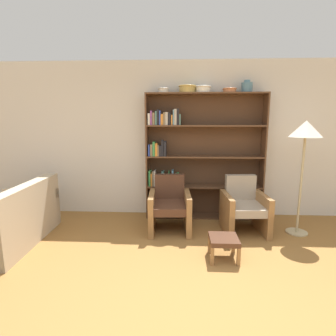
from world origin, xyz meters
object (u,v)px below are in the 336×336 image
at_px(armchair_leather, 170,206).
at_px(armchair_cushioned, 244,207).
at_px(bookshelf, 193,159).
at_px(bowl_olive, 230,90).
at_px(floor_lamp, 305,135).
at_px(footstool, 224,241).
at_px(vase_tall, 247,87).
at_px(bowl_copper, 203,89).
at_px(bowl_sage, 164,90).
at_px(bowl_stoneware, 187,89).
at_px(couch, 10,222).

bearing_deg(armchair_leather, armchair_cushioned, 177.08).
relative_size(bookshelf, bowl_olive, 9.20).
xyz_separation_m(floor_lamp, footstool, (-1.27, -0.85, -1.28)).
bearing_deg(vase_tall, armchair_cushioned, -99.21).
distance_m(bowl_copper, floor_lamp, 1.74).
bearing_deg(armchair_cushioned, bowl_olive, -76.00).
bearing_deg(bowl_sage, bowl_stoneware, 0.00).
bearing_deg(vase_tall, bowl_copper, 180.00).
bearing_deg(bowl_stoneware, bowl_sage, 180.00).
bearing_deg(couch, armchair_cushioned, -82.34).
bearing_deg(bookshelf, bowl_stoneware, -169.37).
relative_size(vase_tall, armchair_leather, 0.23).
bearing_deg(armchair_cushioned, vase_tall, -102.98).
bearing_deg(bowl_olive, bowl_stoneware, 180.00).
relative_size(bowl_stoneware, footstool, 0.85).
relative_size(armchair_leather, armchair_cushioned, 1.00).
relative_size(bowl_sage, bowl_olive, 0.81).
xyz_separation_m(vase_tall, armchair_leather, (-1.25, -0.59, -1.88)).
relative_size(bowl_sage, bowl_copper, 0.68).
height_order(bowl_copper, vase_tall, vase_tall).
distance_m(bowl_stoneware, couch, 3.38).
xyz_separation_m(bowl_copper, armchair_cushioned, (0.63, -0.59, -1.86)).
height_order(bookshelf, footstool, bookshelf).
bearing_deg(bookshelf, bowl_copper, -8.22).
height_order(bowl_sage, bowl_olive, bowl_sage).
xyz_separation_m(bookshelf, vase_tall, (0.87, -0.02, 1.22)).
distance_m(bowl_stoneware, bowl_olive, 0.70).
bearing_deg(bowl_stoneware, footstool, -73.28).
bearing_deg(bookshelf, vase_tall, -1.38).
distance_m(bookshelf, armchair_leather, 0.98).
distance_m(armchair_cushioned, floor_lamp, 1.40).
height_order(bowl_stoneware, footstool, bowl_stoneware).
xyz_separation_m(bowl_stoneware, armchair_cushioned, (0.89, -0.59, -1.86)).
bearing_deg(bookshelf, floor_lamp, -22.18).
bearing_deg(floor_lamp, bowl_copper, 156.54).
bearing_deg(vase_tall, floor_lamp, -40.94).
bearing_deg(bowl_sage, bowl_copper, 0.00).
relative_size(bowl_copper, floor_lamp, 0.16).
bearing_deg(footstool, armchair_cushioned, 63.47).
relative_size(bowl_sage, armchair_cushioned, 0.22).
relative_size(vase_tall, couch, 0.13).
height_order(bowl_sage, armchair_leather, bowl_sage).
bearing_deg(bowl_stoneware, floor_lamp, -20.23).
relative_size(couch, footstool, 4.47).
distance_m(bowl_stoneware, floor_lamp, 1.96).
height_order(couch, floor_lamp, floor_lamp).
distance_m(bowl_stoneware, bowl_copper, 0.26).
height_order(bookshelf, bowl_sage, bowl_sage).
xyz_separation_m(bowl_sage, bowl_stoneware, (0.40, 0.00, 0.02)).
xyz_separation_m(bowl_sage, armchair_leather, (0.13, -0.59, -1.84)).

